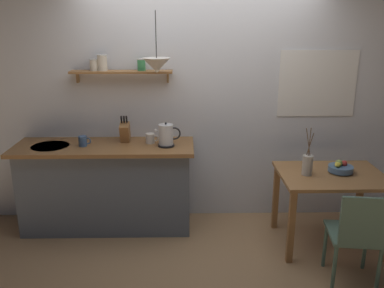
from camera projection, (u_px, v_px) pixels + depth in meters
name	position (u px, v px, depth m)	size (l,w,h in m)	color
ground_plane	(202.00, 240.00, 4.19)	(14.00, 14.00, 0.00)	#A87F56
back_wall	(220.00, 97.00, 4.42)	(6.80, 0.11, 2.70)	silver
kitchen_counter	(107.00, 186.00, 4.34)	(1.83, 0.63, 0.93)	slate
wall_shelf	(117.00, 69.00, 4.15)	(1.03, 0.20, 0.29)	#9E6B3D
dining_table	(331.00, 185.00, 3.96)	(1.00, 0.76, 0.74)	#9E6B3D
dining_chair_near	(357.00, 233.00, 3.34)	(0.46, 0.47, 0.86)	#4C6B5B
fruit_bowl	(340.00, 168.00, 3.95)	(0.23, 0.23, 0.12)	#51759E
twig_vase	(307.00, 165.00, 3.87)	(0.10, 0.10, 0.46)	#B7B2A8
electric_kettle	(166.00, 135.00, 4.12)	(0.26, 0.17, 0.25)	black
knife_block	(125.00, 132.00, 4.26)	(0.09, 0.18, 0.29)	#9E6B3D
coffee_mug_by_sink	(83.00, 141.00, 4.13)	(0.13, 0.08, 0.10)	#3D5B89
coffee_mug_spare	(150.00, 138.00, 4.23)	(0.13, 0.09, 0.10)	white
pendant_lamp	(157.00, 65.00, 3.92)	(0.27, 0.27, 0.57)	black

